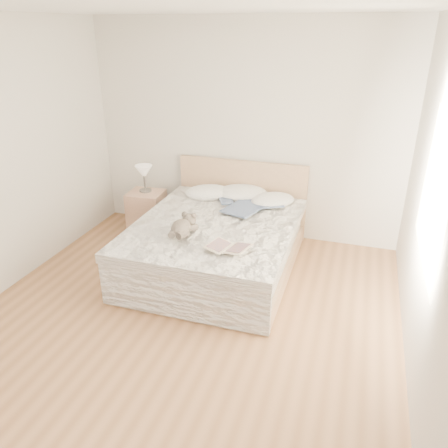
{
  "coord_description": "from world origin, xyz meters",
  "views": [
    {
      "loc": [
        1.43,
        -3.03,
        2.56
      ],
      "look_at": [
        0.12,
        1.05,
        0.62
      ],
      "focal_mm": 35.0,
      "sensor_mm": 36.0,
      "label": 1
    }
  ],
  "objects_px": {
    "bed": "(218,243)",
    "teddy_bear": "(181,233)",
    "photo_book": "(203,196)",
    "childrens_book": "(229,248)",
    "nightstand": "(147,212)",
    "table_lamp": "(144,173)"
  },
  "relations": [
    {
      "from": "nightstand",
      "to": "childrens_book",
      "type": "xyz_separation_m",
      "value": [
        1.56,
        -1.31,
        0.35
      ]
    },
    {
      "from": "bed",
      "to": "teddy_bear",
      "type": "xyz_separation_m",
      "value": [
        -0.21,
        -0.56,
        0.34
      ]
    },
    {
      "from": "bed",
      "to": "teddy_bear",
      "type": "bearing_deg",
      "value": -110.26
    },
    {
      "from": "table_lamp",
      "to": "bed",
      "type": "bearing_deg",
      "value": -28.43
    },
    {
      "from": "table_lamp",
      "to": "teddy_bear",
      "type": "bearing_deg",
      "value": -49.87
    },
    {
      "from": "photo_book",
      "to": "childrens_book",
      "type": "relative_size",
      "value": 0.8
    },
    {
      "from": "bed",
      "to": "nightstand",
      "type": "height_order",
      "value": "bed"
    },
    {
      "from": "nightstand",
      "to": "teddy_bear",
      "type": "height_order",
      "value": "teddy_bear"
    },
    {
      "from": "photo_book",
      "to": "childrens_book",
      "type": "xyz_separation_m",
      "value": [
        0.73,
        -1.25,
        0.0
      ]
    },
    {
      "from": "bed",
      "to": "photo_book",
      "type": "bearing_deg",
      "value": 124.48
    },
    {
      "from": "nightstand",
      "to": "childrens_book",
      "type": "relative_size",
      "value": 1.41
    },
    {
      "from": "table_lamp",
      "to": "childrens_book",
      "type": "distance_m",
      "value": 2.08
    },
    {
      "from": "photo_book",
      "to": "bed",
      "type": "bearing_deg",
      "value": -74.48
    },
    {
      "from": "childrens_book",
      "to": "bed",
      "type": "bearing_deg",
      "value": 131.46
    },
    {
      "from": "nightstand",
      "to": "childrens_book",
      "type": "bearing_deg",
      "value": -39.98
    },
    {
      "from": "nightstand",
      "to": "table_lamp",
      "type": "xyz_separation_m",
      "value": [
        -0.02,
        0.04,
        0.53
      ]
    },
    {
      "from": "nightstand",
      "to": "bed",
      "type": "bearing_deg",
      "value": -27.37
    },
    {
      "from": "nightstand",
      "to": "teddy_bear",
      "type": "distance_m",
      "value": 1.61
    },
    {
      "from": "photo_book",
      "to": "teddy_bear",
      "type": "relative_size",
      "value": 0.92
    },
    {
      "from": "table_lamp",
      "to": "photo_book",
      "type": "relative_size",
      "value": 1.12
    },
    {
      "from": "photo_book",
      "to": "childrens_book",
      "type": "distance_m",
      "value": 1.45
    },
    {
      "from": "nightstand",
      "to": "teddy_bear",
      "type": "bearing_deg",
      "value": -49.48
    }
  ]
}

